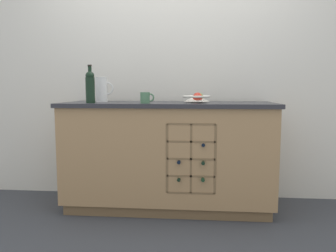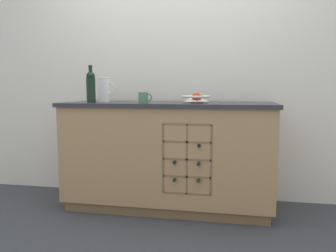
{
  "view_description": "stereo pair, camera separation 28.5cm",
  "coord_description": "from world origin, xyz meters",
  "px_view_note": "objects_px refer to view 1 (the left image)",
  "views": [
    {
      "loc": [
        0.25,
        -2.82,
        1.05
      ],
      "look_at": [
        0.0,
        0.0,
        0.73
      ],
      "focal_mm": 35.0,
      "sensor_mm": 36.0,
      "label": 1
    },
    {
      "loc": [
        0.53,
        -2.79,
        1.05
      ],
      "look_at": [
        0.0,
        0.0,
        0.73
      ],
      "focal_mm": 35.0,
      "sensor_mm": 36.0,
      "label": 2
    }
  ],
  "objects_px": {
    "standing_wine_bottle": "(90,86)",
    "ceramic_mug": "(146,98)",
    "fruit_bowl": "(197,98)",
    "white_pitcher": "(102,89)"
  },
  "relations": [
    {
      "from": "standing_wine_bottle",
      "to": "ceramic_mug",
      "type": "bearing_deg",
      "value": -0.92
    },
    {
      "from": "fruit_bowl",
      "to": "white_pitcher",
      "type": "relative_size",
      "value": 1.08
    },
    {
      "from": "ceramic_mug",
      "to": "standing_wine_bottle",
      "type": "xyz_separation_m",
      "value": [
        -0.46,
        0.01,
        0.1
      ]
    },
    {
      "from": "fruit_bowl",
      "to": "white_pitcher",
      "type": "distance_m",
      "value": 0.85
    },
    {
      "from": "white_pitcher",
      "to": "standing_wine_bottle",
      "type": "relative_size",
      "value": 0.7
    },
    {
      "from": "fruit_bowl",
      "to": "ceramic_mug",
      "type": "xyz_separation_m",
      "value": [
        -0.42,
        -0.16,
        0.0
      ]
    },
    {
      "from": "white_pitcher",
      "to": "ceramic_mug",
      "type": "distance_m",
      "value": 0.49
    },
    {
      "from": "ceramic_mug",
      "to": "fruit_bowl",
      "type": "bearing_deg",
      "value": 20.55
    },
    {
      "from": "fruit_bowl",
      "to": "standing_wine_bottle",
      "type": "distance_m",
      "value": 0.89
    },
    {
      "from": "ceramic_mug",
      "to": "standing_wine_bottle",
      "type": "relative_size",
      "value": 0.37
    }
  ]
}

